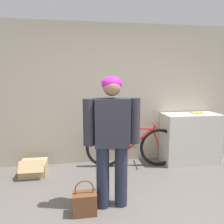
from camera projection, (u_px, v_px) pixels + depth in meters
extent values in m
cube|color=#B7AD99|center=(108.00, 95.00, 4.11)|extent=(8.00, 0.06, 2.60)
cube|color=white|center=(135.00, 142.00, 4.32)|extent=(0.08, 0.01, 0.12)
cube|color=beige|center=(190.00, 138.00, 4.19)|extent=(1.06, 0.50, 0.94)
cylinder|color=#23283D|center=(103.00, 177.00, 2.73)|extent=(0.16, 0.16, 0.79)
cylinder|color=#23283D|center=(121.00, 176.00, 2.76)|extent=(0.16, 0.16, 0.79)
cube|color=#2D2D38|center=(112.00, 123.00, 2.64)|extent=(0.43, 0.22, 0.59)
cylinder|color=#2D2D38|center=(89.00, 122.00, 2.59)|extent=(0.14, 0.14, 0.56)
cylinder|color=#2D2D38|center=(134.00, 121.00, 2.68)|extent=(0.14, 0.14, 0.56)
sphere|color=#A37556|center=(112.00, 87.00, 2.57)|extent=(0.21, 0.21, 0.21)
ellipsoid|color=#D11EAD|center=(112.00, 84.00, 2.58)|extent=(0.25, 0.22, 0.18)
torus|color=black|center=(105.00, 148.00, 3.97)|extent=(0.71, 0.13, 0.70)
torus|color=black|center=(159.00, 147.00, 4.01)|extent=(0.71, 0.13, 0.70)
cylinder|color=red|center=(115.00, 149.00, 3.98)|extent=(0.38, 0.08, 0.09)
cylinder|color=red|center=(113.00, 138.00, 3.94)|extent=(0.31, 0.07, 0.39)
cylinder|color=red|center=(123.00, 139.00, 3.96)|extent=(0.13, 0.05, 0.43)
cylinder|color=red|center=(139.00, 140.00, 3.97)|extent=(0.52, 0.10, 0.44)
cylinder|color=red|center=(137.00, 128.00, 3.93)|extent=(0.59, 0.10, 0.05)
cylinder|color=red|center=(156.00, 138.00, 3.98)|extent=(0.15, 0.05, 0.36)
cylinder|color=red|center=(154.00, 127.00, 3.95)|extent=(0.07, 0.04, 0.08)
cylinder|color=red|center=(155.00, 125.00, 3.94)|extent=(0.07, 0.46, 0.02)
ellipsoid|color=black|center=(120.00, 127.00, 3.92)|extent=(0.23, 0.10, 0.05)
ellipsoid|color=#EAD64C|center=(197.00, 113.00, 4.14)|extent=(0.12, 0.04, 0.04)
ellipsoid|color=#EAD64C|center=(193.00, 113.00, 4.14)|extent=(0.11, 0.08, 0.03)
ellipsoid|color=#EAD64C|center=(201.00, 112.00, 4.17)|extent=(0.11, 0.08, 0.03)
sphere|color=brown|center=(190.00, 113.00, 4.15)|extent=(0.02, 0.02, 0.02)
cube|color=brown|center=(85.00, 204.00, 2.61)|extent=(0.29, 0.18, 0.27)
torus|color=brown|center=(84.00, 189.00, 2.58)|extent=(0.23, 0.02, 0.23)
cube|color=tan|center=(34.00, 168.00, 3.68)|extent=(0.42, 0.37, 0.23)
cube|color=tan|center=(31.00, 167.00, 3.48)|extent=(0.40, 0.13, 0.17)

